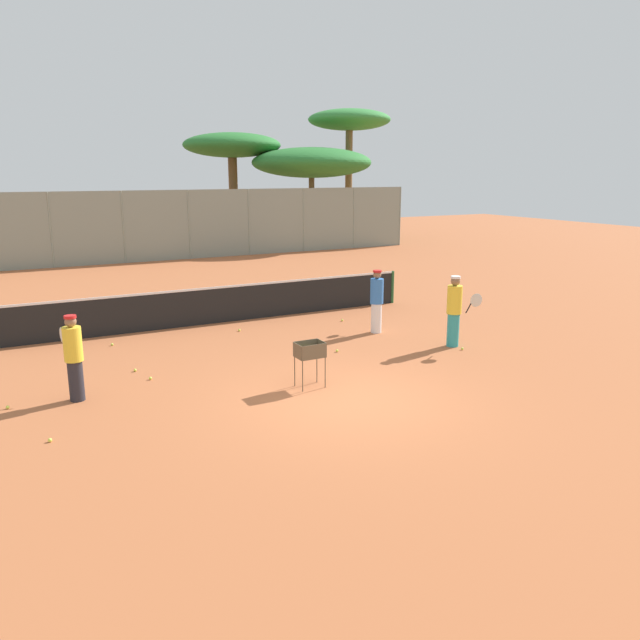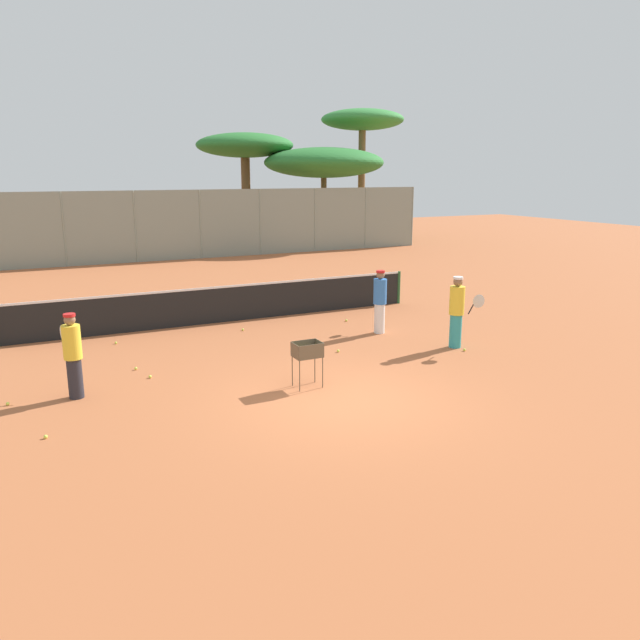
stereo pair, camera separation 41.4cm
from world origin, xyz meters
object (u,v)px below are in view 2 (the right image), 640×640
at_px(player_red_cap, 380,301).
at_px(ball_cart, 307,353).
at_px(player_yellow_shirt, 457,311).
at_px(player_white_outfit, 73,355).
at_px(tennis_net, 225,303).

height_order(player_red_cap, ball_cart, player_red_cap).
distance_m(player_red_cap, player_yellow_shirt, 2.27).
bearing_deg(player_white_outfit, player_yellow_shirt, -105.69).
bearing_deg(ball_cart, player_yellow_shirt, 12.50).
xyz_separation_m(player_white_outfit, player_red_cap, (7.89, 1.66, 0.02)).
height_order(player_white_outfit, player_red_cap, player_red_cap).
distance_m(tennis_net, player_white_outfit, 6.56).
bearing_deg(player_yellow_shirt, player_red_cap, 175.25).
relative_size(player_red_cap, player_yellow_shirt, 0.96).
bearing_deg(tennis_net, player_red_cap, -42.48).
distance_m(player_white_outfit, player_red_cap, 8.06).
xyz_separation_m(player_white_outfit, player_yellow_shirt, (8.83, -0.41, 0.06)).
distance_m(player_white_outfit, player_yellow_shirt, 8.84).
height_order(tennis_net, player_white_outfit, player_white_outfit).
xyz_separation_m(player_red_cap, ball_cart, (-3.61, -3.07, -0.18)).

